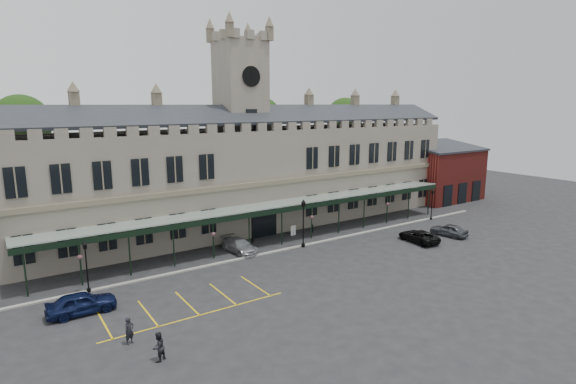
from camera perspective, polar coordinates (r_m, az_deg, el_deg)
ground at (r=43.42m, az=4.47°, el=-9.07°), size 140.00×140.00×0.00m
station_building at (r=54.78m, az=-5.79°, el=2.14°), size 60.00×10.36×17.30m
clock_tower at (r=54.23m, az=-5.97°, el=9.10°), size 5.60×5.60×24.80m
canopy at (r=48.49m, az=-0.97°, el=-3.90°), size 50.00×4.10×4.30m
brick_annex at (r=75.22m, az=18.90°, el=2.25°), size 12.40×8.36×9.23m
kerb at (r=47.59m, az=0.34°, el=-7.13°), size 60.00×0.40×0.12m
parking_markings at (r=35.73m, az=-12.40°, el=-13.91°), size 16.00×6.00×0.01m
tree_behind_left at (r=57.01m, az=-30.69°, el=7.42°), size 6.00×6.00×16.00m
tree_behind_mid at (r=66.00m, az=-3.47°, el=9.23°), size 6.00×6.00×16.00m
tree_behind_right at (r=75.37m, az=7.21°, el=9.40°), size 6.00×6.00×16.00m
lamp_post_left at (r=39.69m, az=-24.25°, el=-8.10°), size 0.41×0.41×4.32m
lamp_post_mid at (r=47.31m, az=1.96°, el=-3.44°), size 0.49×0.49×5.19m
lamp_post_right at (r=61.64m, az=17.83°, el=-1.16°), size 0.39×0.39×4.09m
traffic_cone at (r=56.45m, az=19.39°, el=-4.54°), size 0.44×0.44×0.70m
sign_board at (r=52.10m, az=0.67°, el=-4.92°), size 0.68×0.06×1.17m
bollard_left at (r=49.50m, az=-4.53°, el=-5.93°), size 0.17×0.17×0.97m
bollard_right at (r=53.38m, az=3.13°, el=-4.64°), size 0.17×0.17×0.96m
car_left_a at (r=36.64m, az=-24.74°, el=-12.67°), size 4.80×1.98×1.63m
car_taxi at (r=46.62m, az=-6.21°, el=-6.77°), size 2.43×4.97×1.39m
car_van at (r=51.66m, az=16.23°, el=-5.40°), size 2.55×4.95×1.33m
car_right_a at (r=55.07m, az=19.75°, el=-4.54°), size 2.34×4.44×1.44m
person_a at (r=31.31m, az=-19.50°, el=-16.28°), size 0.76×0.63×1.77m
person_b at (r=28.97m, az=-16.14°, el=-18.38°), size 1.10×1.03×1.81m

